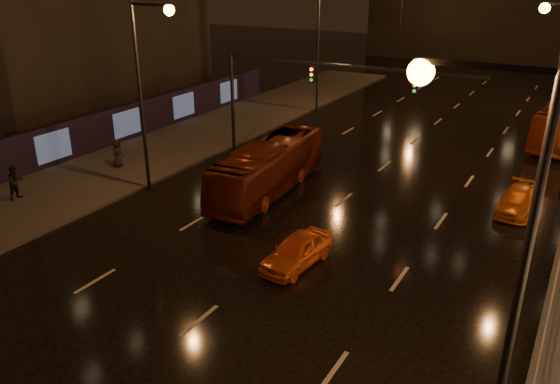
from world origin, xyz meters
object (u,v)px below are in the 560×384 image
taxi_near (297,251)px  pedestrian_b (16,182)px  bus_red (268,167)px  pedestrian_c (117,153)px  taxi_far (517,201)px

taxi_near → pedestrian_b: 15.47m
bus_red → pedestrian_b: bearing=-148.5°
pedestrian_c → taxi_far: bearing=-87.2°
pedestrian_b → pedestrian_c: size_ratio=1.07×
taxi_near → pedestrian_c: bearing=167.9°
taxi_far → pedestrian_c: (-21.38, -5.33, 0.41)m
taxi_near → pedestrian_c: pedestrian_c is taller
taxi_near → taxi_far: (6.82, 9.99, -0.07)m
taxi_near → pedestrian_b: size_ratio=2.10×
taxi_near → taxi_far: size_ratio=0.96×
bus_red → taxi_near: size_ratio=2.62×
taxi_near → pedestrian_c: 15.29m
taxi_far → pedestrian_b: pedestrian_b is taller
taxi_far → pedestrian_b: bearing=-150.4°
taxi_near → pedestrian_b: pedestrian_b is taller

